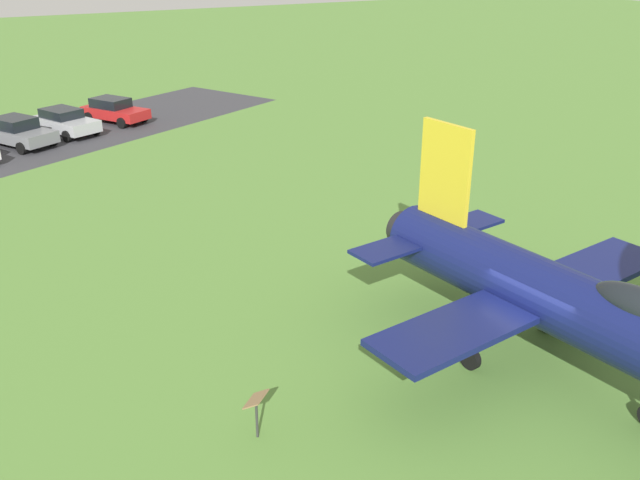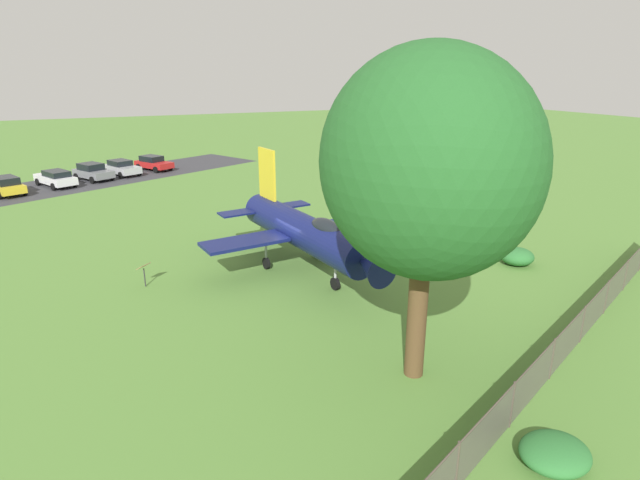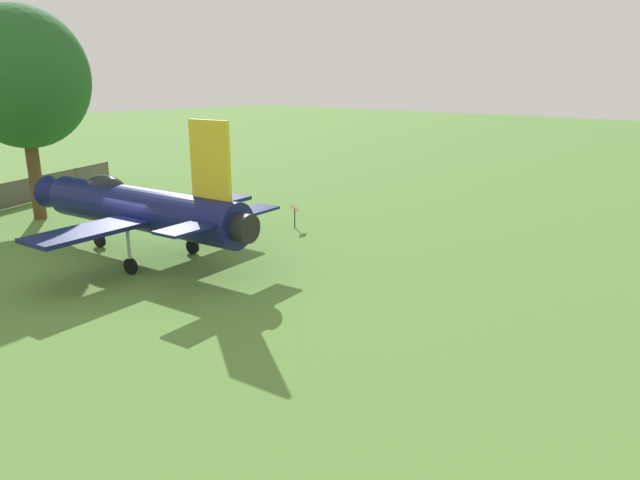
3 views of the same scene
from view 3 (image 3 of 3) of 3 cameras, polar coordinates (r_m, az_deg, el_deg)
name	(u,v)px [view 3 (image 3 of 3)]	position (r m, az deg, el deg)	size (l,w,h in m)	color
ground_plane	(147,259)	(24.27, -16.76, -1.79)	(200.00, 200.00, 0.00)	#568438
display_jet	(136,207)	(24.02, -17.70, 3.16)	(12.10, 10.01, 5.65)	#111951
shade_tree	(22,78)	(32.56, -27.40, 14.04)	(7.14, 6.16, 10.48)	brown
info_plaque	(295,211)	(27.88, -2.53, 2.92)	(0.69, 0.71, 1.14)	#333333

